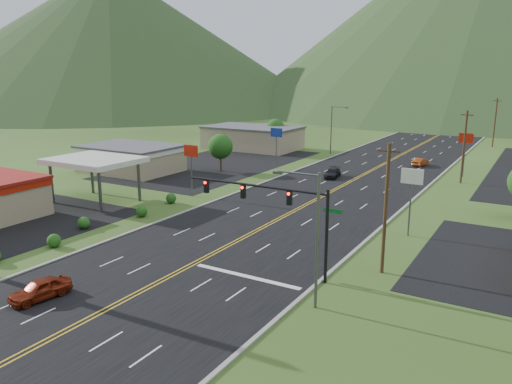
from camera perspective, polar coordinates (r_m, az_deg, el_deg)
The scene contains 24 objects.
ground at distance 32.93m, azimuth -20.39°, elevation -14.42°, with size 500.00×500.00×0.00m, color #2B3F16.
road at distance 32.93m, azimuth -20.39°, elevation -14.42°, with size 20.00×460.00×0.04m, color black.
curb_east at distance 26.70m, azimuth -5.44°, elevation -20.62°, with size 0.30×460.00×0.14m, color gray.
traffic_signal at distance 37.21m, azimuth 2.44°, elevation -1.50°, with size 13.10×0.43×7.00m.
streetlight_east at distance 31.84m, azimuth 6.51°, elevation -4.46°, with size 3.28×0.25×9.00m.
streetlight_west at distance 94.99m, azimuth 8.78°, elevation 7.43°, with size 3.28×0.25×9.00m.
gas_canopy at distance 61.15m, azimuth -18.02°, elevation 3.34°, with size 10.00×8.00×5.30m.
building_west_mid at distance 79.58m, azimuth -14.12°, elevation 3.91°, with size 14.40×10.40×4.10m.
building_west_far at distance 100.76m, azimuth -0.40°, elevation 6.25°, with size 18.40×11.40×4.50m.
pole_sign_west_a at distance 61.43m, azimuth -7.44°, elevation 4.10°, with size 2.00×0.18×6.40m.
pole_sign_west_b at distance 79.74m, azimuth 2.34°, elevation 6.35°, with size 2.00×0.18×6.40m.
pole_sign_east_a at distance 47.94m, azimuth 17.37°, elevation 0.95°, with size 2.00×0.18×6.40m.
pole_sign_east_b at distance 79.06m, azimuth 22.84°, elevation 5.24°, with size 2.00×0.18×6.40m.
tree_west_a at distance 77.07m, azimuth -4.10°, elevation 5.20°, with size 3.84×3.84×5.82m.
tree_west_b at distance 102.55m, azimuth 2.21°, elevation 7.28°, with size 3.84×3.84×5.82m.
utility_pole_a at distance 38.36m, azimuth 14.59°, elevation -1.79°, with size 1.60×0.28×10.00m.
utility_pole_b at distance 74.07m, azimuth 22.68°, elevation 4.83°, with size 1.60×0.28×10.00m.
utility_pole_c at distance 113.60m, azimuth 25.64°, elevation 7.21°, with size 1.60×0.28×10.00m.
utility_pole_d at distance 153.38m, azimuth 27.08°, elevation 8.36°, with size 1.60×0.28×10.00m.
mountain_n at distance 240.48m, azimuth 26.23°, elevation 18.75°, with size 220.00×220.00×85.00m, color #21391A.
mountain_nw at distance 239.58m, azimuth -16.08°, elevation 16.58°, with size 190.00×190.00×60.00m, color #21391A.
car_red_near at distance 37.21m, azimuth -23.44°, elevation -10.20°, with size 1.66×4.11×1.40m, color maroon.
car_dark_mid at distance 73.54m, azimuth 8.71°, elevation 2.12°, with size 1.83×4.50×1.31m, color black.
car_red_far at distance 86.25m, azimuth 18.28°, elevation 3.26°, with size 1.37×3.93×1.30m, color #953910.
Camera 1 is at (23.36, -17.75, 14.94)m, focal length 35.00 mm.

